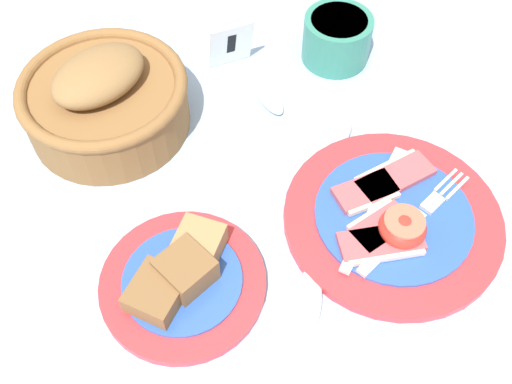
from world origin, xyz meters
TOP-DOWN VIEW (x-y plane):
  - ground_plane at (0.00, 0.00)m, footprint 3.00×3.00m
  - breakfast_plate at (0.08, 0.02)m, footprint 0.25×0.25m
  - bread_plate at (-0.16, 0.07)m, footprint 0.17×0.17m
  - sugar_cup at (0.18, 0.28)m, footprint 0.09×0.09m
  - bread_basket at (-0.14, 0.32)m, footprint 0.21×0.21m
  - number_card at (0.05, 0.35)m, footprint 0.07×0.05m
  - teaspoon_by_saucer at (-0.07, -0.03)m, footprint 0.12×0.17m
  - teaspoon_near_cup at (0.05, 0.23)m, footprint 0.03×0.19m
  - teaspoon_stray at (0.12, 0.17)m, footprint 0.17×0.13m

SIDE VIEW (x-z plane):
  - ground_plane at x=0.00m, z-range 0.00..0.00m
  - teaspoon_by_saucer at x=-0.07m, z-range 0.00..0.01m
  - teaspoon_near_cup at x=0.05m, z-range 0.00..0.01m
  - teaspoon_stray at x=0.12m, z-range 0.00..0.01m
  - breakfast_plate at x=0.08m, z-range -0.01..0.03m
  - bread_plate at x=-0.16m, z-range -0.01..0.04m
  - sugar_cup at x=0.18m, z-range 0.00..0.07m
  - number_card at x=0.05m, z-range 0.00..0.07m
  - bread_basket at x=-0.14m, z-range -0.01..0.10m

